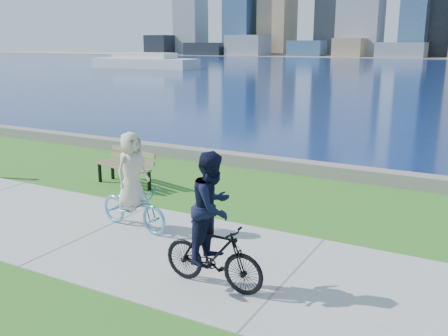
# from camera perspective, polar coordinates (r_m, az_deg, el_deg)

# --- Properties ---
(ground) EXTENTS (320.00, 320.00, 0.00)m
(ground) POSITION_cam_1_polar(r_m,az_deg,el_deg) (10.01, -14.59, -7.17)
(ground) COLOR #256019
(ground) RESTS_ON ground
(concrete_path) EXTENTS (80.00, 3.50, 0.02)m
(concrete_path) POSITION_cam_1_polar(r_m,az_deg,el_deg) (10.01, -14.59, -7.11)
(concrete_path) COLOR #969691
(concrete_path) RESTS_ON ground
(seawall) EXTENTS (90.00, 0.50, 0.35)m
(seawall) POSITION_cam_1_polar(r_m,az_deg,el_deg) (14.85, 1.87, 0.96)
(seawall) COLOR slate
(seawall) RESTS_ON ground
(ferry_near) EXTENTS (16.01, 4.58, 2.17)m
(ferry_near) POSITION_cam_1_polar(r_m,az_deg,el_deg) (73.94, -9.07, 11.90)
(ferry_near) COLOR silver
(ferry_near) RESTS_ON ground
(park_bench) EXTENTS (1.86, 1.01, 0.91)m
(park_bench) POSITION_cam_1_polar(r_m,az_deg,el_deg) (12.93, -11.10, 0.45)
(park_bench) COLOR black
(park_bench) RESTS_ON ground
(cyclist_woman) EXTENTS (0.83, 1.77, 1.92)m
(cyclist_woman) POSITION_cam_1_polar(r_m,az_deg,el_deg) (9.80, -10.37, -2.87)
(cyclist_woman) COLOR #52A4C9
(cyclist_woman) RESTS_ON ground
(cyclist_man) EXTENTS (0.63, 1.67, 2.07)m
(cyclist_man) POSITION_cam_1_polar(r_m,az_deg,el_deg) (7.30, -1.30, -7.28)
(cyclist_man) COLOR black
(cyclist_man) RESTS_ON ground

